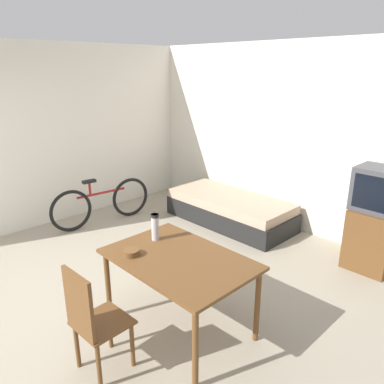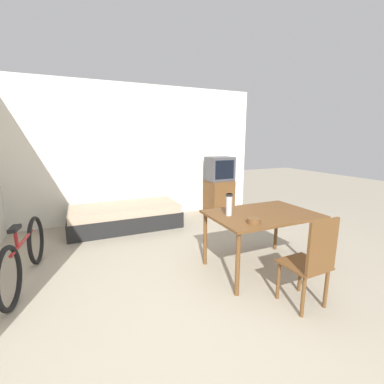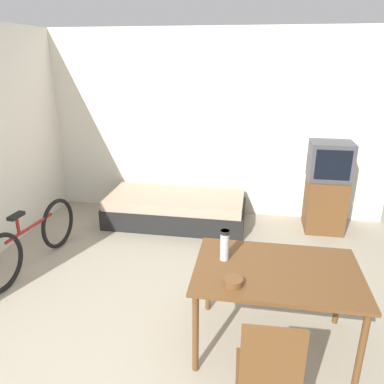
{
  "view_description": "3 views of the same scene",
  "coord_description": "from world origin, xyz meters",
  "px_view_note": "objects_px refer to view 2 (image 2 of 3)",
  "views": [
    {
      "loc": [
        3.25,
        -0.91,
        2.34
      ],
      "look_at": [
        0.19,
        2.06,
        0.91
      ],
      "focal_mm": 35.0,
      "sensor_mm": 36.0,
      "label": 1
    },
    {
      "loc": [
        -0.96,
        -1.39,
        1.65
      ],
      "look_at": [
        0.54,
        2.05,
        0.86
      ],
      "focal_mm": 24.0,
      "sensor_mm": 36.0,
      "label": 2
    },
    {
      "loc": [
        0.83,
        -1.58,
        2.35
      ],
      "look_at": [
        0.17,
        2.26,
        0.9
      ],
      "focal_mm": 35.0,
      "sensor_mm": 36.0,
      "label": 3
    }
  ],
  "objects_px": {
    "bicycle": "(24,255)",
    "thermos_flask": "(229,204)",
    "dining_table": "(262,219)",
    "mate_bowl": "(254,221)",
    "tv": "(219,186)",
    "daybed": "(126,216)",
    "wooden_chair": "(312,260)"
  },
  "relations": [
    {
      "from": "bicycle",
      "to": "thermos_flask",
      "type": "bearing_deg",
      "value": -18.2
    },
    {
      "from": "bicycle",
      "to": "thermos_flask",
      "type": "height_order",
      "value": "thermos_flask"
    },
    {
      "from": "dining_table",
      "to": "mate_bowl",
      "type": "distance_m",
      "value": 0.44
    },
    {
      "from": "tv",
      "to": "bicycle",
      "type": "distance_m",
      "value": 3.84
    },
    {
      "from": "dining_table",
      "to": "thermos_flask",
      "type": "relative_size",
      "value": 4.91
    },
    {
      "from": "tv",
      "to": "thermos_flask",
      "type": "relative_size",
      "value": 4.71
    },
    {
      "from": "daybed",
      "to": "bicycle",
      "type": "height_order",
      "value": "bicycle"
    },
    {
      "from": "wooden_chair",
      "to": "mate_bowl",
      "type": "relative_size",
      "value": 6.49
    },
    {
      "from": "dining_table",
      "to": "bicycle",
      "type": "bearing_deg",
      "value": 162.93
    },
    {
      "from": "wooden_chair",
      "to": "thermos_flask",
      "type": "relative_size",
      "value": 3.53
    },
    {
      "from": "tv",
      "to": "wooden_chair",
      "type": "relative_size",
      "value": 1.33
    },
    {
      "from": "bicycle",
      "to": "mate_bowl",
      "type": "distance_m",
      "value": 2.64
    },
    {
      "from": "tv",
      "to": "dining_table",
      "type": "height_order",
      "value": "tv"
    },
    {
      "from": "dining_table",
      "to": "bicycle",
      "type": "height_order",
      "value": "dining_table"
    },
    {
      "from": "dining_table",
      "to": "daybed",
      "type": "bearing_deg",
      "value": 120.1
    },
    {
      "from": "tv",
      "to": "dining_table",
      "type": "distance_m",
      "value": 2.56
    },
    {
      "from": "wooden_chair",
      "to": "tv",
      "type": "bearing_deg",
      "value": 75.56
    },
    {
      "from": "dining_table",
      "to": "wooden_chair",
      "type": "distance_m",
      "value": 0.86
    },
    {
      "from": "daybed",
      "to": "dining_table",
      "type": "height_order",
      "value": "dining_table"
    },
    {
      "from": "bicycle",
      "to": "mate_bowl",
      "type": "xyz_separation_m",
      "value": [
        2.36,
        -1.1,
        0.44
      ]
    },
    {
      "from": "dining_table",
      "to": "tv",
      "type": "bearing_deg",
      "value": 72.32
    },
    {
      "from": "daybed",
      "to": "tv",
      "type": "xyz_separation_m",
      "value": [
        2.09,
        0.16,
        0.4
      ]
    },
    {
      "from": "bicycle",
      "to": "mate_bowl",
      "type": "relative_size",
      "value": 11.27
    },
    {
      "from": "mate_bowl",
      "to": "thermos_flask",
      "type": "bearing_deg",
      "value": 105.47
    },
    {
      "from": "tv",
      "to": "wooden_chair",
      "type": "xyz_separation_m",
      "value": [
        -0.85,
        -3.28,
        -0.1
      ]
    },
    {
      "from": "dining_table",
      "to": "thermos_flask",
      "type": "distance_m",
      "value": 0.49
    },
    {
      "from": "tv",
      "to": "bicycle",
      "type": "relative_size",
      "value": 0.77
    },
    {
      "from": "bicycle",
      "to": "thermos_flask",
      "type": "relative_size",
      "value": 6.13
    },
    {
      "from": "bicycle",
      "to": "dining_table",
      "type": "bearing_deg",
      "value": -17.07
    },
    {
      "from": "wooden_chair",
      "to": "bicycle",
      "type": "xyz_separation_m",
      "value": [
        -2.63,
        1.67,
        -0.19
      ]
    },
    {
      "from": "tv",
      "to": "thermos_flask",
      "type": "bearing_deg",
      "value": -117.14
    },
    {
      "from": "daybed",
      "to": "mate_bowl",
      "type": "height_order",
      "value": "mate_bowl"
    }
  ]
}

